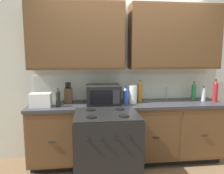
{
  "coord_description": "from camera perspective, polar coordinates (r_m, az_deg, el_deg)",
  "views": [
    {
      "loc": [
        -0.6,
        -2.8,
        1.61
      ],
      "look_at": [
        -0.24,
        0.27,
        1.16
      ],
      "focal_mm": 34.78,
      "sensor_mm": 36.0,
      "label": 1
    }
  ],
  "objects": [
    {
      "name": "wall_unit",
      "position": [
        3.36,
        3.65,
        9.11
      ],
      "size": [
        4.04,
        0.4,
        2.56
      ],
      "color": "silver",
      "rests_on": "ground_plane"
    },
    {
      "name": "toaster",
      "position": [
        3.14,
        -18.23,
        -3.26
      ],
      "size": [
        0.28,
        0.18,
        0.19
      ],
      "color": "white",
      "rests_on": "counter_run"
    },
    {
      "name": "bottle_amber",
      "position": [
        3.3,
        7.33,
        -1.15
      ],
      "size": [
        0.07,
        0.07,
        0.33
      ],
      "color": "#9E6619",
      "rests_on": "counter_run"
    },
    {
      "name": "counter_run",
      "position": [
        3.36,
        4.08,
        -11.65
      ],
      "size": [
        2.87,
        0.64,
        0.91
      ],
      "color": "black",
      "rests_on": "ground_plane"
    },
    {
      "name": "bottle_red",
      "position": [
        3.69,
        25.51,
        -0.88
      ],
      "size": [
        0.08,
        0.08,
        0.34
      ],
      "color": "maroon",
      "rests_on": "counter_run"
    },
    {
      "name": "stove_range",
      "position": [
        2.73,
        -1.46,
        -16.43
      ],
      "size": [
        0.76,
        0.68,
        0.95
      ],
      "color": "black",
      "rests_on": "ground_plane"
    },
    {
      "name": "bottle_blue",
      "position": [
        3.18,
        3.53,
        -2.2
      ],
      "size": [
        0.08,
        0.08,
        0.25
      ],
      "color": "blue",
      "rests_on": "counter_run"
    },
    {
      "name": "microwave",
      "position": [
        3.12,
        -2.31,
        -2.06
      ],
      "size": [
        0.48,
        0.37,
        0.28
      ],
      "color": "black",
      "rests_on": "counter_run"
    },
    {
      "name": "bottle_dark",
      "position": [
        3.07,
        -14.0,
        -2.76
      ],
      "size": [
        0.06,
        0.06,
        0.26
      ],
      "color": "black",
      "rests_on": "counter_run"
    },
    {
      "name": "bottle_green",
      "position": [
        3.67,
        20.66,
        -0.99
      ],
      "size": [
        0.07,
        0.07,
        0.29
      ],
      "color": "#237A38",
      "rests_on": "counter_run"
    },
    {
      "name": "sink_faucet",
      "position": [
        3.6,
        14.19,
        -1.57
      ],
      "size": [
        0.02,
        0.02,
        0.2
      ],
      "primitive_type": "cylinder",
      "color": "#B2B5BA",
      "rests_on": "counter_run"
    },
    {
      "name": "ground_plane",
      "position": [
        3.29,
        4.98,
        -21.13
      ],
      "size": [
        8.0,
        8.0,
        0.0
      ],
      "primitive_type": "plane",
      "color": "brown"
    },
    {
      "name": "paper_towel_roll",
      "position": [
        3.23,
        5.49,
        -1.94
      ],
      "size": [
        0.12,
        0.12,
        0.26
      ],
      "primitive_type": "cylinder",
      "color": "white",
      "rests_on": "counter_run"
    },
    {
      "name": "knife_block",
      "position": [
        3.29,
        -11.39,
        -2.13
      ],
      "size": [
        0.11,
        0.14,
        0.31
      ],
      "color": "#52361E",
      "rests_on": "counter_run"
    },
    {
      "name": "bottle_clear",
      "position": [
        3.65,
        22.87,
        -1.67
      ],
      "size": [
        0.07,
        0.07,
        0.23
      ],
      "color": "silver",
      "rests_on": "counter_run"
    }
  ]
}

